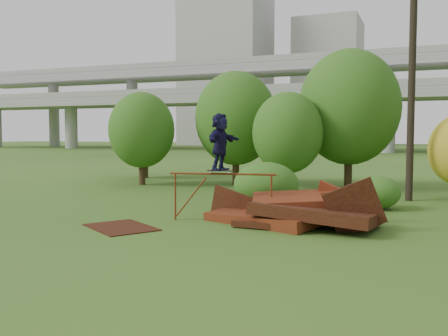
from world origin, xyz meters
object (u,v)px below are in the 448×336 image
at_px(scrap_pile, 293,212).
at_px(flat_plate, 121,227).
at_px(skater, 220,142).
at_px(utility_pole, 412,80).

height_order(scrap_pile, flat_plate, scrap_pile).
relative_size(scrap_pile, flat_plate, 2.65).
distance_m(skater, flat_plate, 3.88).
bearing_deg(flat_plate, skater, 42.76).
bearing_deg(skater, utility_pole, -28.99).
relative_size(scrap_pile, utility_pole, 0.60).
xyz_separation_m(scrap_pile, flat_plate, (-4.43, -2.36, -0.37)).
bearing_deg(scrap_pile, utility_pole, 66.39).
distance_m(scrap_pile, utility_pole, 8.71).
relative_size(skater, flat_plate, 0.81).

